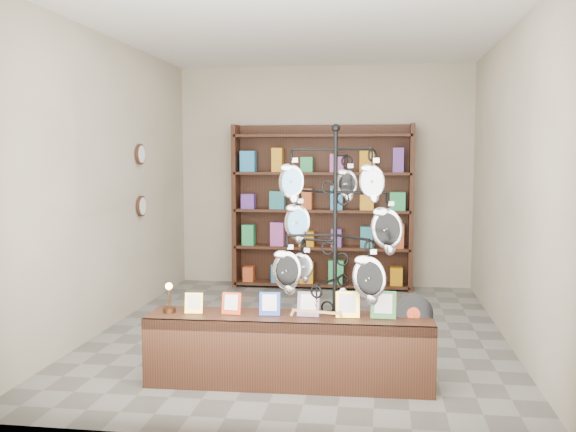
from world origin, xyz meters
name	(u,v)px	position (x,y,z in m)	size (l,w,h in m)	color
ground	(301,332)	(0.00, 0.00, 0.00)	(5.00, 5.00, 0.00)	slate
room_envelope	(301,149)	(0.00, 0.00, 1.85)	(5.00, 5.00, 5.00)	#BDAE98
display_tree	(335,236)	(0.44, -1.40, 1.17)	(1.06, 1.03, 2.02)	black
front_shelf	(289,350)	(0.09, -1.47, 0.27)	(2.23, 0.52, 0.78)	black
back_shelving	(322,212)	(0.00, 2.30, 1.03)	(2.42, 0.36, 2.20)	black
wall_clocks	(141,180)	(-1.97, 0.80, 1.50)	(0.03, 0.24, 0.84)	black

